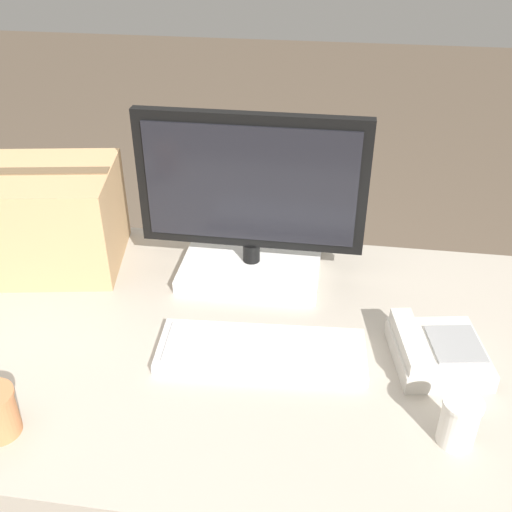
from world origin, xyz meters
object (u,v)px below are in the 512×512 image
Objects in this scene: paper_cup_right at (459,421)px; cardboard_box at (54,218)px; keyboard at (262,350)px; desk_phone at (435,351)px; monitor at (251,212)px.

cardboard_box is at bearing 153.78° from paper_cup_right.
paper_cup_right is at bearing -28.69° from keyboard.
desk_phone is (0.37, 0.03, 0.01)m from keyboard.
keyboard is 4.52× the size of paper_cup_right.
paper_cup_right is 1.08m from cardboard_box.
monitor is 0.54m from desk_phone.
keyboard is at bearing 154.89° from paper_cup_right.
cardboard_box is (-0.95, 0.26, 0.10)m from desk_phone.
monitor is at bearing 99.04° from keyboard.
paper_cup_right is (0.38, -0.18, 0.04)m from keyboard.
monitor is 5.54× the size of paper_cup_right.
desk_phone is 0.22m from paper_cup_right.
desk_phone is at bearing -15.40° from cardboard_box.
monitor reaches higher than keyboard.
keyboard is 1.24× the size of cardboard_box.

